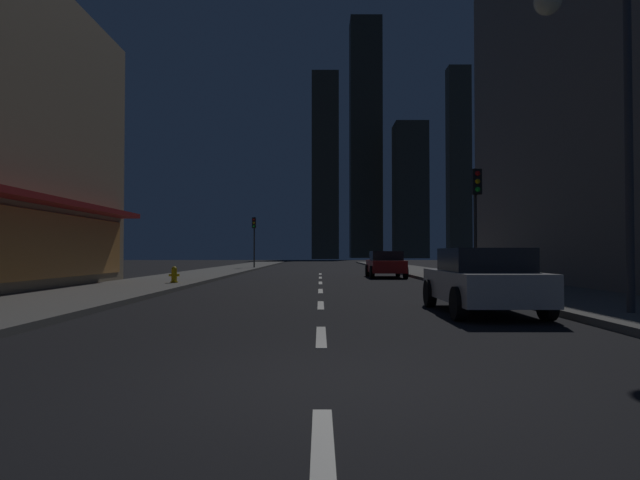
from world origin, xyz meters
name	(u,v)px	position (x,y,z in m)	size (l,w,h in m)	color
ground_plane	(320,273)	(0.00, 32.00, -0.05)	(78.00, 136.00, 0.10)	black
sidewalk_right	(421,271)	(7.00, 32.00, 0.07)	(4.00, 76.00, 0.15)	#605E59
sidewalk_left	(218,271)	(-7.00, 32.00, 0.07)	(4.00, 76.00, 0.15)	#605E59
lane_marking_center	(320,291)	(0.00, 13.60, 0.01)	(0.16, 33.40, 0.01)	silver
skyscraper_distant_tall	(325,166)	(1.16, 118.27, 21.25)	(6.10, 5.35, 42.50)	#343227
skyscraper_distant_mid	(365,139)	(12.94, 148.19, 33.87)	(8.86, 8.17, 67.74)	#302E24
skyscraper_distant_short	(410,191)	(23.72, 137.28, 17.71)	(8.45, 8.88, 35.42)	#373429
skyscraper_distant_slender	(458,162)	(39.73, 149.76, 27.38)	(6.36, 5.03, 54.77)	#3D3A2E
car_parked_near	(482,280)	(3.60, 6.59, 0.74)	(1.98, 4.24, 1.45)	silver
car_parked_far	(385,264)	(3.60, 24.43, 0.74)	(1.98, 4.24, 1.45)	#B21919
fire_hydrant_far_left	(174,275)	(-5.90, 16.41, 0.45)	(0.42, 0.30, 0.65)	gold
traffic_light_near_right	(476,201)	(5.50, 13.62, 3.19)	(0.32, 0.48, 4.20)	#2D2D2D
traffic_light_far_left	(254,231)	(-5.50, 39.64, 3.19)	(0.32, 0.48, 4.20)	#2D2D2D
street_lamp_right	(587,69)	(5.38, 5.35, 5.07)	(1.96, 0.56, 6.58)	#38383D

